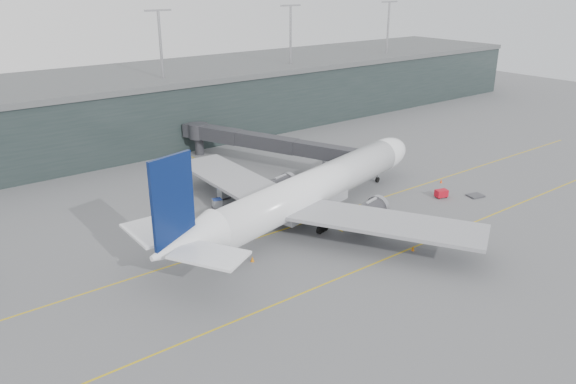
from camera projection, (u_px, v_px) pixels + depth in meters
ground at (277, 218)px, 88.71m from camera, size 320.00×320.00×0.00m
taxiline_a at (292, 227)px, 85.75m from camera, size 160.00×0.25×0.02m
taxiline_b at (367, 267)px, 73.91m from camera, size 160.00×0.25×0.02m
taxiline_lead_main at (235, 178)px, 106.35m from camera, size 0.25×60.00×0.02m
terminal at (127, 108)px, 128.89m from camera, size 240.00×36.00×29.00m
main_aircraft at (312, 190)px, 87.22m from camera, size 60.00×55.32×17.02m
jet_bridge at (268, 139)px, 113.19m from camera, size 19.40×43.64×6.73m
gse_cart at (441, 193)px, 96.80m from camera, size 2.35×1.84×1.41m
baggage_dolly at (475, 196)px, 97.50m from camera, size 3.02×2.62×0.26m
uld_a at (217, 204)px, 92.23m from camera, size 2.05×1.80×1.60m
uld_b at (223, 193)px, 96.34m from camera, size 2.08×1.70×1.81m
uld_c at (247, 194)px, 96.04m from camera, size 2.35×2.07×1.83m
cone_nose at (441, 181)px, 103.86m from camera, size 0.46×0.46×0.73m
cone_wing_stbd at (413, 248)px, 78.13m from camera, size 0.46×0.46×0.73m
cone_wing_port at (285, 181)px, 103.74m from camera, size 0.50×0.50×0.80m
cone_tail at (252, 259)px, 75.11m from camera, size 0.51×0.51×0.80m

